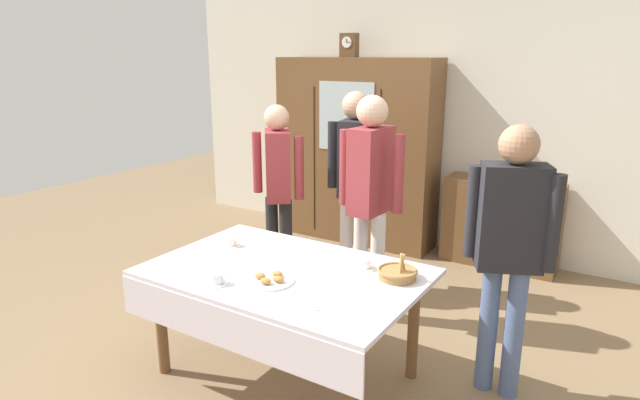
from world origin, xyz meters
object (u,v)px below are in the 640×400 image
at_px(pastry_plate, 270,280).
at_px(spoon_center, 306,261).
at_px(bookshelf_low, 501,224).
at_px(book_stack, 505,175).
at_px(mantel_clock, 349,45).
at_px(person_by_cabinet, 278,179).
at_px(spoon_mid_left, 241,237).
at_px(spoon_near_left, 312,309).
at_px(person_behind_table_left, 370,186).
at_px(tea_cup_far_left, 365,265).
at_px(dining_table, 282,286).
at_px(tea_cup_center, 231,242).
at_px(tea_cup_near_left, 218,280).
at_px(bread_basket, 397,273).
at_px(person_near_right_end, 510,237).
at_px(wall_cabinet, 356,151).
at_px(person_beside_shelf, 355,171).

distance_m(pastry_plate, spoon_center, 0.38).
height_order(bookshelf_low, book_stack, book_stack).
height_order(mantel_clock, person_by_cabinet, mantel_clock).
relative_size(bookshelf_low, book_stack, 4.97).
distance_m(spoon_mid_left, spoon_near_left, 1.23).
bearing_deg(person_by_cabinet, person_behind_table_left, -7.85).
bearing_deg(spoon_mid_left, tea_cup_far_left, -2.02).
distance_m(dining_table, person_by_cabinet, 1.49).
relative_size(mantel_clock, spoon_mid_left, 2.02).
bearing_deg(bookshelf_low, tea_cup_center, -116.47).
bearing_deg(mantel_clock, tea_cup_near_left, -74.85).
xyz_separation_m(bread_basket, spoon_center, (-0.60, -0.06, -0.03)).
height_order(tea_cup_center, spoon_mid_left, tea_cup_center).
height_order(tea_cup_far_left, spoon_near_left, tea_cup_far_left).
distance_m(dining_table, tea_cup_center, 0.60).
xyz_separation_m(book_stack, person_behind_table_left, (-0.59, -1.62, 0.15)).
height_order(tea_cup_far_left, pastry_plate, tea_cup_far_left).
xyz_separation_m(person_near_right_end, person_by_cabinet, (-2.06, 0.58, -0.03)).
bearing_deg(spoon_mid_left, dining_table, -29.48).
xyz_separation_m(mantel_clock, spoon_mid_left, (0.38, -2.24, -1.35)).
distance_m(bookshelf_low, spoon_mid_left, 2.64).
bearing_deg(wall_cabinet, person_near_right_end, -44.05).
xyz_separation_m(spoon_mid_left, spoon_center, (0.64, -0.13, 0.00)).
bearing_deg(bookshelf_low, spoon_center, -104.73).
bearing_deg(bread_basket, tea_cup_far_left, 172.30).
height_order(dining_table, tea_cup_far_left, tea_cup_far_left).
height_order(bread_basket, person_by_cabinet, person_by_cabinet).
xyz_separation_m(book_stack, person_beside_shelf, (-0.96, -1.19, 0.14)).
bearing_deg(bread_basket, spoon_near_left, -109.50).
distance_m(mantel_clock, person_behind_table_left, 2.16).
xyz_separation_m(spoon_center, person_near_right_end, (1.15, 0.35, 0.27)).
height_order(pastry_plate, person_by_cabinet, person_by_cabinet).
relative_size(dining_table, tea_cup_near_left, 12.74).
xyz_separation_m(dining_table, person_beside_shelf, (-0.29, 1.45, 0.41)).
height_order(wall_cabinet, book_stack, wall_cabinet).
bearing_deg(wall_cabinet, spoon_near_left, -65.49).
height_order(wall_cabinet, mantel_clock, mantel_clock).
xyz_separation_m(book_stack, bread_basket, (-0.03, -2.36, -0.15)).
bearing_deg(bread_basket, person_by_cabinet, 149.97).
distance_m(book_stack, tea_cup_near_left, 3.11).
relative_size(spoon_center, person_by_cabinet, 0.07).
bearing_deg(tea_cup_center, book_stack, 63.53).
bearing_deg(mantel_clock, person_behind_table_left, -55.68).
distance_m(spoon_mid_left, person_beside_shelf, 1.19).
bearing_deg(pastry_plate, tea_cup_far_left, 51.22).
relative_size(person_by_cabinet, person_behind_table_left, 0.93).
bearing_deg(tea_cup_far_left, wall_cabinet, 119.84).
relative_size(dining_table, bread_basket, 6.90).
xyz_separation_m(mantel_clock, person_by_cabinet, (0.12, -1.44, -1.11)).
bearing_deg(mantel_clock, spoon_center, -66.52).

